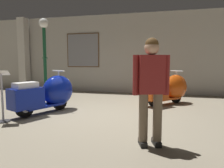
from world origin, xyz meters
The scene contains 7 objects.
ground_plane centered at (0.00, 0.00, 0.00)m, with size 60.00×60.00×0.00m, color gray.
showroom_back_wall centered at (-0.18, 3.91, 1.62)m, with size 18.00×0.63×3.24m.
scooter_0 centered at (-1.38, 0.01, 0.49)m, with size 1.14×1.81×1.07m.
scooter_1 centered at (1.65, 1.84, 0.47)m, with size 1.47×1.58×1.03m.
lamppost centered at (-2.52, 1.69, 1.66)m, with size 0.32×0.32×2.76m.
visitor_0 centered at (1.30, -1.59, 0.96)m, with size 0.54×0.35×1.66m.
info_stanchion centered at (-1.88, -1.05, 0.47)m, with size 0.39×0.35×1.12m.
Camera 1 is at (1.51, -4.81, 1.31)m, focal length 33.84 mm.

